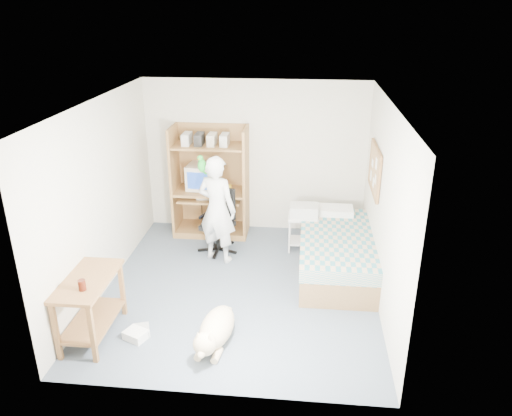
% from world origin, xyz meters
% --- Properties ---
extents(floor, '(4.00, 4.00, 0.00)m').
position_xyz_m(floor, '(0.00, 0.00, 0.00)').
color(floor, '#4A5564').
rests_on(floor, ground).
extents(wall_back, '(3.60, 0.02, 2.50)m').
position_xyz_m(wall_back, '(0.00, 2.00, 1.25)').
color(wall_back, beige).
rests_on(wall_back, floor).
extents(wall_right, '(0.02, 4.00, 2.50)m').
position_xyz_m(wall_right, '(1.80, 0.00, 1.25)').
color(wall_right, beige).
rests_on(wall_right, floor).
extents(wall_left, '(0.02, 4.00, 2.50)m').
position_xyz_m(wall_left, '(-1.80, 0.00, 1.25)').
color(wall_left, beige).
rests_on(wall_left, floor).
extents(ceiling, '(3.60, 4.00, 0.02)m').
position_xyz_m(ceiling, '(0.00, 0.00, 2.50)').
color(ceiling, white).
rests_on(ceiling, wall_back).
extents(computer_hutch, '(1.20, 0.63, 1.80)m').
position_xyz_m(computer_hutch, '(-0.70, 1.74, 0.82)').
color(computer_hutch, brown).
rests_on(computer_hutch, floor).
extents(bed, '(1.02, 2.02, 0.66)m').
position_xyz_m(bed, '(1.30, 0.62, 0.29)').
color(bed, brown).
rests_on(bed, floor).
extents(side_desk, '(0.50, 1.00, 0.75)m').
position_xyz_m(side_desk, '(-1.55, -1.20, 0.49)').
color(side_desk, brown).
rests_on(side_desk, floor).
extents(corkboard, '(0.04, 0.94, 0.66)m').
position_xyz_m(corkboard, '(1.77, 0.90, 1.45)').
color(corkboard, olive).
rests_on(corkboard, wall_right).
extents(office_chair, '(0.56, 0.56, 0.97)m').
position_xyz_m(office_chair, '(-0.47, 1.09, 0.35)').
color(office_chair, black).
rests_on(office_chair, floor).
extents(person, '(0.68, 0.56, 1.61)m').
position_xyz_m(person, '(-0.44, 0.79, 0.81)').
color(person, white).
rests_on(person, floor).
extents(parrot, '(0.12, 0.20, 0.33)m').
position_xyz_m(parrot, '(-0.64, 0.81, 1.48)').
color(parrot, '#138417').
rests_on(parrot, person).
extents(dog, '(0.45, 1.11, 0.42)m').
position_xyz_m(dog, '(-0.12, -1.21, 0.18)').
color(dog, beige).
rests_on(dog, floor).
extents(printer_cart, '(0.47, 0.38, 0.56)m').
position_xyz_m(printer_cart, '(0.82, 1.24, 0.37)').
color(printer_cart, silver).
rests_on(printer_cart, floor).
extents(printer, '(0.42, 0.32, 0.18)m').
position_xyz_m(printer, '(0.82, 1.24, 0.65)').
color(printer, '#BABAB5').
rests_on(printer, printer_cart).
extents(crt_monitor, '(0.46, 0.48, 0.40)m').
position_xyz_m(crt_monitor, '(-0.85, 1.75, 0.97)').
color(crt_monitor, beige).
rests_on(crt_monitor, computer_hutch).
extents(keyboard, '(0.46, 0.19, 0.03)m').
position_xyz_m(keyboard, '(-0.68, 1.58, 0.67)').
color(keyboard, beige).
rests_on(keyboard, computer_hutch).
extents(pencil_cup, '(0.08, 0.08, 0.12)m').
position_xyz_m(pencil_cup, '(-0.39, 1.65, 0.82)').
color(pencil_cup, yellow).
rests_on(pencil_cup, computer_hutch).
extents(drink_glass, '(0.08, 0.08, 0.12)m').
position_xyz_m(drink_glass, '(-1.50, -1.43, 0.81)').
color(drink_glass, '#3E1309').
rests_on(drink_glass, side_desk).
extents(floor_box_a, '(0.31, 0.28, 0.10)m').
position_xyz_m(floor_box_a, '(-1.05, -1.22, 0.05)').
color(floor_box_a, white).
rests_on(floor_box_a, floor).
extents(floor_box_b, '(0.24, 0.27, 0.08)m').
position_xyz_m(floor_box_b, '(-1.02, -1.12, 0.04)').
color(floor_box_b, '#ADADA8').
rests_on(floor_box_b, floor).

